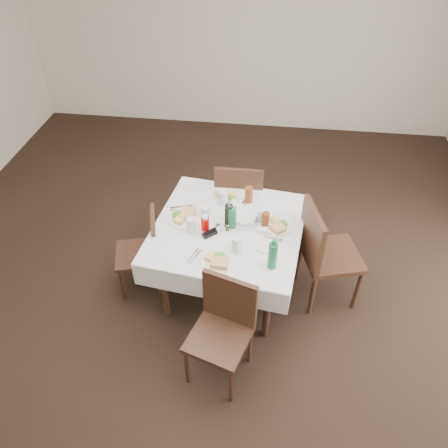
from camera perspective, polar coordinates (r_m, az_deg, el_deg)
name	(u,v)px	position (r m, az deg, el deg)	size (l,w,h in m)	color
ground_plane	(205,303)	(4.10, -2.54, -10.33)	(7.00, 7.00, 0.00)	black
room_shell	(197,140)	(2.97, -3.51, 10.86)	(6.04, 7.04, 2.80)	beige
dining_table	(228,234)	(3.75, 0.51, -1.32)	(1.38, 1.38, 0.76)	black
chair_north	(239,198)	(4.35, 1.99, 3.42)	(0.46, 0.46, 0.97)	black
chair_south	(224,323)	(3.32, -0.02, -12.86)	(0.53, 0.53, 0.90)	black
chair_east	(322,250)	(3.85, 12.70, -3.28)	(0.59, 0.59, 1.01)	black
chair_west	(146,248)	(3.99, -10.18, -3.06)	(0.48, 0.48, 0.82)	black
meal_north	(226,196)	(3.99, 0.31, 3.65)	(0.24, 0.24, 0.05)	white
meal_south	(218,261)	(3.37, -0.85, -4.86)	(0.26, 0.26, 0.06)	white
meal_east	(278,226)	(3.70, 7.06, -0.23)	(0.25, 0.25, 0.05)	white
meal_west	(183,216)	(3.78, -5.32, 1.00)	(0.28, 0.28, 0.06)	white
side_plate_a	(205,203)	(3.94, -2.54, 2.72)	(0.17, 0.17, 0.01)	white
side_plate_b	(266,246)	(3.52, 5.52, -2.88)	(0.18, 0.18, 0.01)	white
water_n	(224,198)	(3.89, -0.06, 3.48)	(0.08, 0.08, 0.14)	silver
water_s	(237,244)	(3.43, 1.66, -2.67)	(0.08, 0.08, 0.14)	silver
water_e	(260,216)	(3.73, 4.78, 1.09)	(0.06, 0.06, 0.12)	silver
water_w	(191,225)	(3.61, -4.30, -0.19)	(0.08, 0.08, 0.14)	silver
iced_tea_a	(249,195)	(3.92, 3.26, 3.84)	(0.07, 0.07, 0.15)	brown
iced_tea_b	(266,219)	(3.68, 5.46, 0.59)	(0.06, 0.06, 0.13)	brown
bread_basket	(244,219)	(3.71, 2.62, 0.60)	(0.23, 0.23, 0.07)	silver
oil_cruet_dark	(229,215)	(3.64, 0.64, 1.22)	(0.06, 0.06, 0.26)	black
oil_cruet_green	(232,217)	(3.63, 1.12, 0.97)	(0.06, 0.06, 0.25)	#1C6A3D
ketchup_bottle	(205,223)	(3.63, -2.48, 0.11)	(0.07, 0.07, 0.15)	#B60403
salt_shaker	(218,229)	(3.61, -0.80, -0.59)	(0.04, 0.04, 0.08)	white
pepper_shaker	(227,227)	(3.64, 0.46, -0.42)	(0.03, 0.03, 0.07)	#43341E
coffee_mug	(206,212)	(3.78, -2.39, 1.63)	(0.13, 0.14, 0.10)	white
sunglasses	(211,233)	(3.61, -1.68, -1.16)	(0.15, 0.15, 0.03)	black
green_bottle	(273,255)	(3.29, 6.37, -4.09)	(0.07, 0.07, 0.27)	#1C6A3D
sugar_caddy	(261,230)	(3.64, 4.90, -0.85)	(0.09, 0.05, 0.04)	white
cutlery_n	(247,200)	(3.98, 2.99, 3.19)	(0.08, 0.16, 0.01)	silver
cutlery_s	(194,256)	(3.44, -3.92, -4.23)	(0.10, 0.18, 0.01)	silver
cutlery_e	(273,239)	(3.59, 6.39, -1.99)	(0.17, 0.06, 0.01)	silver
cutlery_w	(181,208)	(3.90, -5.58, 2.09)	(0.21, 0.11, 0.01)	silver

